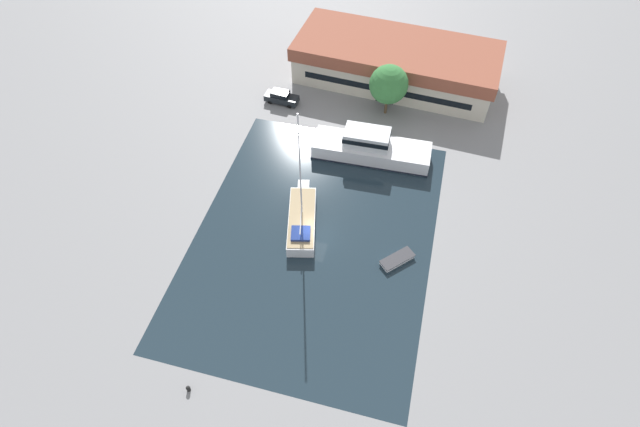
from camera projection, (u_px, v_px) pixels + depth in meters
name	position (u px, v px, depth m)	size (l,w,h in m)	color
ground_plane	(314.00, 237.00, 52.75)	(440.00, 440.00, 0.00)	gray
water_canal	(314.00, 237.00, 52.75)	(24.60, 33.38, 0.01)	#1E2D38
warehouse_building	(396.00, 62.00, 68.13)	(27.96, 13.20, 5.39)	beige
quay_tree_near_building	(389.00, 84.00, 62.15)	(4.91, 4.91, 6.94)	brown
parked_car	(281.00, 97.00, 66.31)	(4.60, 2.04, 1.71)	#1E2328
sailboat_moored	(302.00, 219.00, 53.27)	(4.68, 9.85, 14.78)	white
motor_cruiser	(370.00, 148.00, 59.41)	(14.17, 4.56, 3.81)	white
small_dinghy	(397.00, 259.00, 50.66)	(3.51, 3.58, 0.50)	white
mooring_bollard	(188.00, 388.00, 42.27)	(0.37, 0.37, 0.64)	black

